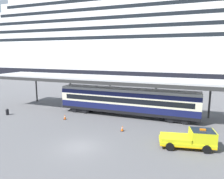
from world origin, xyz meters
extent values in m
plane|color=#575659|center=(0.00, 0.00, 0.00)|extent=(400.00, 400.00, 0.00)
cube|color=black|center=(9.30, 56.13, 1.87)|extent=(177.75, 24.17, 3.74)
cube|color=white|center=(9.30, 56.13, 8.11)|extent=(177.75, 24.17, 8.73)
cube|color=white|center=(9.30, 56.13, 13.99)|extent=(163.53, 22.24, 3.04)
cube|color=black|center=(9.30, 45.06, 14.14)|extent=(156.42, 0.12, 1.09)
cube|color=white|center=(9.30, 56.13, 17.03)|extent=(156.99, 21.35, 3.04)
cube|color=black|center=(9.30, 45.50, 17.18)|extent=(150.17, 0.12, 1.09)
cube|color=white|center=(9.30, 56.13, 20.06)|extent=(150.45, 20.46, 3.04)
cube|color=black|center=(9.30, 45.95, 20.22)|extent=(143.91, 0.12, 1.09)
cube|color=white|center=(9.30, 56.13, 23.10)|extent=(143.91, 19.57, 3.04)
cube|color=black|center=(9.30, 46.39, 23.25)|extent=(137.65, 0.12, 1.09)
cube|color=#BBBBBB|center=(1.45, 12.24, 5.50)|extent=(45.71, 5.98, 0.25)
cube|color=#2D2D2D|center=(1.45, 9.35, 5.12)|extent=(45.71, 0.20, 0.50)
cylinder|color=#2D2D2D|center=(-17.60, 14.83, 2.69)|extent=(0.28, 0.28, 5.37)
cylinder|color=#2D2D2D|center=(-9.98, 14.83, 2.69)|extent=(0.28, 0.28, 5.37)
cylinder|color=#2D2D2D|center=(-2.36, 14.83, 2.69)|extent=(0.28, 0.28, 5.37)
cylinder|color=#2D2D2D|center=(5.26, 14.83, 2.69)|extent=(0.28, 0.28, 5.37)
cylinder|color=#2D2D2D|center=(12.87, 14.83, 2.69)|extent=(0.28, 0.28, 5.37)
cube|color=black|center=(1.45, 11.74, 0.85)|extent=(20.45, 2.80, 0.40)
cube|color=#141947|center=(1.45, 11.74, 1.50)|extent=(20.45, 2.80, 0.90)
cube|color=beige|center=(1.45, 11.74, 2.55)|extent=(20.45, 2.80, 1.20)
cube|color=black|center=(1.45, 10.37, 2.60)|extent=(18.81, 0.08, 0.72)
cube|color=#141947|center=(1.45, 11.74, 3.45)|extent=(20.45, 2.80, 0.60)
cube|color=#9C9C9C|center=(1.45, 11.74, 3.93)|extent=(20.45, 2.69, 0.36)
cube|color=black|center=(-5.91, 11.74, 0.45)|extent=(3.20, 2.35, 0.50)
cylinder|color=black|center=(-6.81, 10.57, 0.42)|extent=(0.84, 0.12, 0.84)
cylinder|color=black|center=(-5.01, 10.57, 0.42)|extent=(0.84, 0.12, 0.84)
cube|color=black|center=(8.81, 11.74, 0.45)|extent=(3.20, 2.35, 0.50)
cylinder|color=black|center=(7.91, 10.57, 0.42)|extent=(0.84, 0.12, 0.84)
cylinder|color=black|center=(9.71, 10.57, 0.42)|extent=(0.84, 0.12, 0.84)
cube|color=yellow|center=(10.00, 3.56, 0.58)|extent=(5.48, 2.91, 0.36)
cube|color=#F2B20C|center=(10.00, 3.56, 0.45)|extent=(5.48, 2.93, 0.12)
cube|color=yellow|center=(11.43, 3.83, 1.31)|extent=(2.60, 2.30, 1.10)
cube|color=#19232D|center=(11.43, 3.83, 1.66)|extent=(2.38, 2.19, 0.44)
cube|color=orange|center=(11.43, 3.83, 1.94)|extent=(0.59, 0.30, 0.16)
cube|color=yellow|center=(8.98, 3.37, 0.94)|extent=(3.21, 2.42, 0.36)
cylinder|color=black|center=(11.46, 4.85, 0.40)|extent=(0.83, 0.39, 0.80)
cylinder|color=black|center=(11.82, 2.88, 0.40)|extent=(0.83, 0.39, 0.80)
cylinder|color=black|center=(8.19, 4.25, 0.40)|extent=(0.83, 0.39, 0.80)
cylinder|color=black|center=(8.55, 2.28, 0.40)|extent=(0.83, 0.39, 0.80)
cube|color=black|center=(-6.20, 6.99, 0.02)|extent=(0.36, 0.36, 0.04)
cone|color=#EA590F|center=(-6.20, 6.99, 0.39)|extent=(0.30, 0.30, 0.70)
cylinder|color=white|center=(-6.20, 6.99, 0.43)|extent=(0.17, 0.17, 0.10)
cube|color=black|center=(2.74, 5.55, 0.02)|extent=(0.36, 0.36, 0.04)
cone|color=#EA590F|center=(2.74, 5.55, 0.37)|extent=(0.30, 0.30, 0.65)
cylinder|color=white|center=(2.74, 5.55, 0.40)|extent=(0.17, 0.17, 0.09)
cylinder|color=black|center=(-15.64, 5.86, 0.35)|extent=(0.44, 0.44, 0.70)
sphere|color=black|center=(-15.64, 5.86, 0.72)|extent=(0.48, 0.48, 0.48)
camera|label=1|loc=(9.82, -17.12, 9.23)|focal=33.31mm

